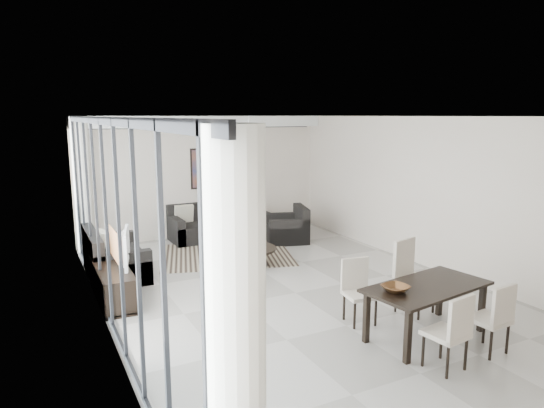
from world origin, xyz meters
TOP-DOWN VIEW (x-y plane):
  - room_shell at (0.46, 0.00)m, footprint 6.00×9.00m
  - window_wall at (-2.86, 0.00)m, footprint 0.37×8.95m
  - soffit at (0.00, 4.30)m, footprint 5.98×0.40m
  - painting at (0.50, 4.47)m, footprint 1.68×0.04m
  - chandelier at (0.30, 2.50)m, footprint 0.66×0.66m
  - rug at (-0.21, 2.60)m, footprint 3.19×2.77m
  - coffee_table at (-0.09, 1.69)m, footprint 1.07×1.07m
  - bowl_coffee at (-0.08, 1.71)m, footprint 0.22×0.22m
  - sofa_main at (0.18, 4.07)m, footprint 2.30×0.94m
  - loveseat at (-2.55, 2.32)m, footprint 0.97×1.72m
  - armchair at (1.52, 3.04)m, footprint 1.16×1.19m
  - side_table at (-2.65, 3.33)m, footprint 0.36×0.36m
  - tv_console at (-2.76, 1.12)m, footprint 0.49×1.74m
  - television at (-2.60, 1.13)m, footprint 0.34×0.98m
  - dining_table at (0.74, -2.19)m, footprint 1.82×1.09m
  - dining_chair_sw at (0.34, -3.00)m, footprint 0.48×0.48m
  - dining_chair_se at (1.13, -2.94)m, footprint 0.45×0.45m
  - dining_chair_nw at (0.24, -1.35)m, footprint 0.48×0.48m
  - dining_chair_ne at (1.16, -1.41)m, footprint 0.61×0.61m
  - bowl_dining at (0.21, -2.17)m, footprint 0.37×0.37m

SIDE VIEW (x-z plane):
  - rug at x=-0.21m, z-range 0.00..0.01m
  - coffee_table at x=-0.09m, z-range 0.02..0.40m
  - tv_console at x=-2.76m, z-range 0.00..0.54m
  - armchair at x=1.52m, z-range -0.13..0.69m
  - sofa_main at x=0.18m, z-range -0.14..0.70m
  - loveseat at x=-2.55m, z-range -0.14..0.72m
  - side_table at x=-2.65m, z-range 0.08..0.58m
  - bowl_coffee at x=-0.08m, z-range 0.37..0.44m
  - dining_chair_nw at x=0.24m, z-range 0.07..0.98m
  - dining_chair_se at x=1.13m, z-range 0.07..0.98m
  - dining_chair_sw at x=0.34m, z-range 0.07..1.00m
  - dining_chair_ne at x=1.16m, z-range 0.08..1.17m
  - dining_table at x=0.74m, z-range 0.27..0.99m
  - bowl_dining at x=0.21m, z-range 0.72..0.80m
  - television at x=-2.60m, z-range 0.54..1.11m
  - room_shell at x=0.46m, z-range 0.00..2.90m
  - window_wall at x=-2.86m, z-range 0.02..2.92m
  - painting at x=0.50m, z-range 1.16..2.14m
  - chandelier at x=0.30m, z-range 2.00..2.71m
  - soffit at x=0.00m, z-range 2.64..2.90m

